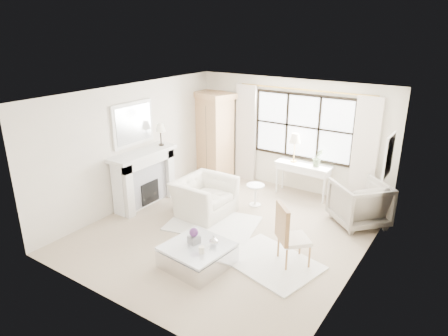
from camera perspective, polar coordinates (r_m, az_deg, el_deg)
The scene contains 32 objects.
floor at distance 8.04m, azimuth 0.59°, elevation -8.92°, with size 5.50×5.50×0.00m, color tan.
ceiling at distance 7.14m, azimuth 0.67°, elevation 10.44°, with size 5.50×5.50×0.00m, color white.
wall_back at distance 9.80m, azimuth 9.52°, elevation 4.68°, with size 5.00×5.00×0.00m, color white.
wall_front at distance 5.58m, azimuth -15.21°, elevation -7.75°, with size 5.00×5.00×0.00m, color beige.
wall_left at distance 9.03m, azimuth -12.78°, elevation 3.16°, with size 5.50×5.50×0.00m, color beige.
wall_right at distance 6.55m, azimuth 19.28°, elevation -3.93°, with size 5.50×5.50×0.00m, color beige.
window_pane at distance 9.60m, azimuth 11.18°, elevation 5.81°, with size 2.40×0.02×1.50m, color white.
window_frame at distance 9.59m, azimuth 11.16°, elevation 5.80°, with size 2.50×0.04×1.50m, color black, non-canonical shape.
curtain_rod at distance 9.38m, azimuth 11.39°, elevation 10.90°, with size 0.04×0.04×3.30m, color gold.
curtain_left at distance 10.27m, azimuth 3.15°, elevation 4.98°, with size 0.55×0.10×2.47m, color beige.
curtain_right at distance 9.17m, azimuth 19.45°, elevation 2.02°, with size 0.55×0.10×2.47m, color white.
fireplace at distance 9.09m, azimuth -11.46°, elevation -1.30°, with size 0.58×1.66×1.26m.
mirror_frame at distance 8.88m, azimuth -12.88°, elevation 6.16°, with size 0.05×1.15×0.95m, color silver.
mirror_glass at distance 8.86m, azimuth -12.75°, elevation 6.13°, with size 0.02×1.00×0.80m, color silver.
art_frame at distance 8.06m, azimuth 22.48°, elevation 1.59°, with size 0.04×0.62×0.82m, color white.
art_canvas at distance 8.06m, azimuth 22.34°, elevation 1.62°, with size 0.01×0.52×0.72m, color #C5B099.
mantel_lamp at distance 9.13m, azimuth -9.08°, elevation 5.58°, with size 0.22×0.22×0.51m.
armoire at distance 10.55m, azimuth -1.55°, elevation 4.87°, with size 1.28×1.00×2.24m.
console_table at distance 9.62m, azimuth 11.14°, elevation -1.66°, with size 1.31×0.47×0.80m.
console_lamp at distance 9.43m, azimuth 10.09°, elevation 4.11°, with size 0.28×0.28×0.69m.
orchid_plant at distance 9.31m, azimuth 13.24°, elevation 1.44°, with size 0.23×0.19×0.42m, color #556B47.
side_table at distance 8.97m, azimuth 4.50°, elevation -3.44°, with size 0.40×0.40×0.51m.
rug_left at distance 8.27m, azimuth -1.58°, elevation -7.91°, with size 1.77×1.25×0.03m, color white.
rug_right at distance 7.09m, azimuth 6.70°, elevation -13.21°, with size 1.56×1.17×0.03m, color white.
club_armchair at distance 8.56m, azimuth -2.85°, elevation -4.14°, with size 1.20×1.05×0.78m, color silver.
wingback_chair at distance 8.57m, azimuth 18.76°, elevation -4.75°, with size 0.97×1.00×0.91m, color gray.
french_chair at distance 6.98m, azimuth 9.73°, elevation -11.11°, with size 0.68×0.68×1.08m.
coffee_table at distance 6.92m, azimuth -3.81°, elevation -12.38°, with size 1.09×1.09×0.38m.
planter_box at distance 6.86m, azimuth -4.30°, elevation -10.17°, with size 0.17×0.17×0.13m, color gray.
planter_flowers at distance 6.79m, azimuth -4.33°, elevation -9.14°, with size 0.15×0.15×0.15m, color #562967.
pillar_candle at distance 6.58m, azimuth -3.23°, elevation -11.60°, with size 0.09×0.09×0.12m, color silver.
coffee_vase at distance 6.77m, azimuth -1.48°, elevation -10.34°, with size 0.16×0.16×0.16m, color silver.
Camera 1 is at (3.86, -5.89, 3.87)m, focal length 32.00 mm.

